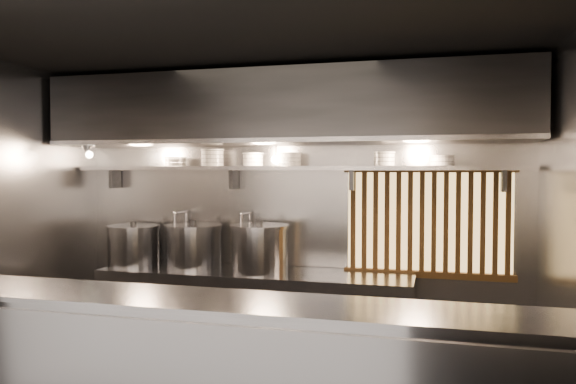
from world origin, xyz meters
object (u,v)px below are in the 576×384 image
at_px(heat_lamp, 88,149).
at_px(stock_pot_right, 194,246).
at_px(stock_pot_left, 134,245).
at_px(pendant_bulb, 276,160).
at_px(stock_pot_mid, 260,248).

bearing_deg(heat_lamp, stock_pot_right, 18.74).
height_order(stock_pot_left, stock_pot_right, stock_pot_right).
xyz_separation_m(stock_pot_left, stock_pot_right, (0.65, 0.02, 0.01)).
distance_m(heat_lamp, stock_pot_right, 1.39).
height_order(heat_lamp, stock_pot_right, heat_lamp).
xyz_separation_m(heat_lamp, stock_pot_right, (0.96, 0.32, -0.95)).
bearing_deg(pendant_bulb, stock_pot_left, -178.32).
distance_m(heat_lamp, pendant_bulb, 1.83).
height_order(pendant_bulb, stock_pot_left, pendant_bulb).
relative_size(heat_lamp, stock_pot_mid, 0.54).
bearing_deg(heat_lamp, stock_pot_left, 45.11).
bearing_deg(pendant_bulb, stock_pot_mid, -139.47).
height_order(heat_lamp, stock_pot_mid, heat_lamp).
distance_m(heat_lamp, stock_pot_mid, 1.93).
bearing_deg(stock_pot_left, heat_lamp, -134.89).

